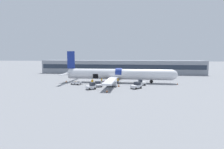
# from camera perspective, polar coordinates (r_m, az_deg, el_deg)

# --- Properties ---
(ground_plane) EXTENTS (500.00, 500.00, 0.00)m
(ground_plane) POSITION_cam_1_polar(r_m,az_deg,el_deg) (51.33, -0.98, -3.55)
(ground_plane) COLOR gray
(terminal_strip) EXTENTS (78.55, 9.82, 6.41)m
(terminal_strip) POSITION_cam_1_polar(r_m,az_deg,el_deg) (87.13, 2.84, 2.50)
(terminal_strip) COLOR gray
(terminal_strip) RESTS_ON ground_plane
(airplane) EXTENTS (36.99, 31.81, 10.17)m
(airplane) POSITION_cam_1_polar(r_m,az_deg,el_deg) (56.57, 1.75, 0.04)
(airplane) COLOR silver
(airplane) RESTS_ON ground_plane
(baggage_tug_lead) EXTENTS (2.68, 2.36, 1.73)m
(baggage_tug_lead) POSITION_cam_1_polar(r_m,az_deg,el_deg) (52.23, 9.51, -2.66)
(baggage_tug_lead) COLOR white
(baggage_tug_lead) RESTS_ON ground_plane
(baggage_tug_mid) EXTENTS (2.71, 2.70, 1.75)m
(baggage_tug_mid) POSITION_cam_1_polar(r_m,az_deg,el_deg) (45.43, -6.77, -3.92)
(baggage_tug_mid) COLOR silver
(baggage_tug_mid) RESTS_ON ground_plane
(baggage_tug_rear) EXTENTS (2.69, 3.39, 1.38)m
(baggage_tug_rear) POSITION_cam_1_polar(r_m,az_deg,el_deg) (49.54, -4.56, -3.21)
(baggage_tug_rear) COLOR silver
(baggage_tug_rear) RESTS_ON ground_plane
(baggage_tug_spare) EXTENTS (3.17, 3.34, 1.72)m
(baggage_tug_spare) POSITION_cam_1_polar(r_m,az_deg,el_deg) (46.75, 7.98, -3.64)
(baggage_tug_spare) COLOR silver
(baggage_tug_spare) RESTS_ON ground_plane
(baggage_cart_loading) EXTENTS (3.48, 2.09, 1.05)m
(baggage_cart_loading) POSITION_cam_1_polar(r_m,az_deg,el_deg) (53.05, -3.00, -2.70)
(baggage_cart_loading) COLOR #999BA0
(baggage_cart_loading) RESTS_ON ground_plane
(baggage_cart_queued) EXTENTS (4.15, 2.48, 1.00)m
(baggage_cart_queued) POSITION_cam_1_polar(r_m,az_deg,el_deg) (53.77, -11.59, -2.74)
(baggage_cart_queued) COLOR silver
(baggage_cart_queued) RESTS_ON ground_plane
(ground_crew_loader_a) EXTENTS (0.59, 0.59, 1.86)m
(ground_crew_loader_a) POSITION_cam_1_polar(r_m,az_deg,el_deg) (54.37, 1.92, -1.97)
(ground_crew_loader_a) COLOR #2D2D33
(ground_crew_loader_a) RESTS_ON ground_plane
(ground_crew_loader_b) EXTENTS (0.61, 0.56, 1.83)m
(ground_crew_loader_b) POSITION_cam_1_polar(r_m,az_deg,el_deg) (52.17, -6.45, -2.37)
(ground_crew_loader_b) COLOR #2D2D33
(ground_crew_loader_b) RESTS_ON ground_plane
(ground_crew_driver) EXTENTS (0.63, 0.43, 1.82)m
(ground_crew_driver) POSITION_cam_1_polar(r_m,az_deg,el_deg) (53.38, -0.43, -2.14)
(ground_crew_driver) COLOR black
(ground_crew_driver) RESTS_ON ground_plane
(ground_crew_supervisor) EXTENTS (0.38, 0.56, 1.63)m
(ground_crew_supervisor) POSITION_cam_1_polar(r_m,az_deg,el_deg) (54.50, -0.09, -2.08)
(ground_crew_supervisor) COLOR #2D2D33
(ground_crew_supervisor) RESTS_ON ground_plane
(ground_crew_helper) EXTENTS (0.55, 0.55, 1.70)m
(ground_crew_helper) POSITION_cam_1_polar(r_m,az_deg,el_deg) (55.41, -3.40, -1.92)
(ground_crew_helper) COLOR #1E2338
(ground_crew_helper) RESTS_ON ground_plane
(safety_cone_nose) EXTENTS (0.45, 0.45, 0.57)m
(safety_cone_nose) POSITION_cam_1_polar(r_m,az_deg,el_deg) (56.49, 20.55, -2.79)
(safety_cone_nose) COLOR black
(safety_cone_nose) RESTS_ON ground_plane
(safety_cone_engine_left) EXTENTS (0.47, 0.47, 0.78)m
(safety_cone_engine_left) POSITION_cam_1_polar(r_m,az_deg,el_deg) (41.50, -1.67, -5.33)
(safety_cone_engine_left) COLOR black
(safety_cone_engine_left) RESTS_ON ground_plane
(safety_cone_wingtip) EXTENTS (0.60, 0.60, 0.79)m
(safety_cone_wingtip) POSITION_cam_1_polar(r_m,az_deg,el_deg) (49.27, 2.21, -3.52)
(safety_cone_wingtip) COLOR black
(safety_cone_wingtip) RESTS_ON ground_plane
(safety_cone_tail) EXTENTS (0.61, 0.61, 0.66)m
(safety_cone_tail) POSITION_cam_1_polar(r_m,az_deg,el_deg) (59.41, -14.75, -2.14)
(safety_cone_tail) COLOR black
(safety_cone_tail) RESTS_ON ground_plane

